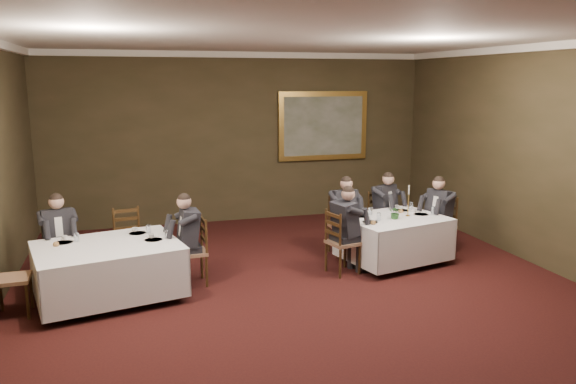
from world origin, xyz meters
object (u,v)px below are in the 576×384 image
diner_main_endleft (343,241)px  chair_sec_endright (193,265)px  chair_main_backleft (343,237)px  chair_sec_endleft (13,294)px  table_main (394,236)px  centerpiece (396,212)px  chair_main_endright (439,238)px  chair_sec_backright (130,254)px  diner_sec_backleft (60,250)px  table_second (108,267)px  chair_main_endleft (342,255)px  chair_sec_backleft (61,264)px  diner_sec_endright (191,250)px  chair_main_backright (382,231)px  painting (323,126)px  diner_main_backright (383,219)px  candlestick (408,204)px  diner_main_endright (439,225)px  diner_main_backleft (344,225)px

diner_main_endleft → chair_sec_endright: bearing=-107.9°
chair_main_backleft → chair_sec_endleft: (-4.98, -1.28, 0.00)m
table_main → centerpiece: centerpiece is taller
table_main → chair_main_endright: chair_main_endright is taller
chair_main_backleft → chair_sec_endright: bearing=13.6°
chair_main_backleft → chair_sec_endright: same height
chair_sec_backright → chair_sec_endright: size_ratio=1.00×
table_main → diner_sec_backleft: bearing=174.5°
chair_sec_endleft → chair_main_endright: bearing=95.5°
table_second → chair_main_endright: chair_main_endright is taller
chair_main_endleft → diner_main_endleft: (0.01, 0.00, 0.23)m
chair_sec_backleft → chair_sec_endleft: (-0.46, -1.08, 0.00)m
table_main → chair_sec_backright: 4.20m
chair_sec_backleft → diner_sec_backleft: diner_sec_backleft is taller
chair_sec_backleft → chair_sec_backright: same height
diner_sec_backleft → diner_sec_endright: size_ratio=1.00×
chair_main_backright → centerpiece: 1.18m
table_second → chair_main_endleft: 3.44m
chair_main_endright → painting: (-0.98, 3.25, 1.68)m
chair_main_backright → chair_main_endright: bearing=111.4°
diner_main_backright → candlestick: size_ratio=2.56×
chair_main_backleft → chair_sec_backright: (-3.53, 0.02, 0.00)m
chair_main_backright → chair_sec_endleft: (-5.81, -1.47, 0.00)m
diner_main_endright → chair_main_backleft: bearing=52.8°
chair_main_endleft → diner_sec_backleft: size_ratio=0.74×
chair_sec_backleft → centerpiece: (5.09, -0.60, 0.60)m
chair_main_endright → diner_sec_endright: (-4.25, -0.30, 0.23)m
table_second → diner_sec_endright: diner_sec_endright is taller
diner_main_endleft → centerpiece: bearing=84.0°
diner_main_backright → chair_main_endleft: bearing=15.1°
chair_sec_endright → diner_sec_backleft: bearing=69.8°
chair_main_backleft → diner_sec_backleft: diner_sec_backleft is taller
table_main → chair_sec_endright: bearing=-178.7°
chair_sec_endright → diner_sec_endright: size_ratio=0.74×
chair_sec_endright → chair_sec_endleft: 2.37m
table_second → chair_sec_endright: (1.16, 0.25, -0.17)m
diner_sec_backleft → chair_sec_endright: diner_sec_backleft is taller
chair_sec_backleft → chair_main_endleft: bearing=156.9°
chair_main_endright → diner_sec_backleft: 6.11m
chair_main_backright → diner_main_endleft: (-1.20, -1.12, 0.23)m
chair_sec_backleft → chair_main_backleft: bearing=169.5°
diner_main_backright → diner_main_endright: same height
diner_main_backright → diner_main_endleft: same height
candlestick → diner_main_backright: bearing=91.4°
chair_main_backright → diner_sec_backleft: (-5.34, -0.40, 0.23)m
chair_sec_backleft → centerpiece: 5.16m
diner_main_backleft → chair_sec_backleft: diner_main_backleft is taller
chair_main_endright → chair_sec_backright: (-5.11, 0.49, 0.00)m
diner_main_endright → painting: bearing=-3.7°
diner_main_backright → chair_sec_endright: bearing=-12.0°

